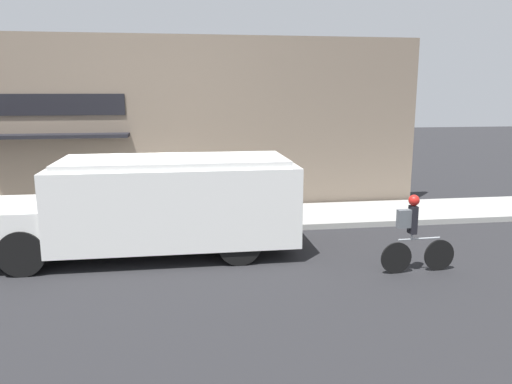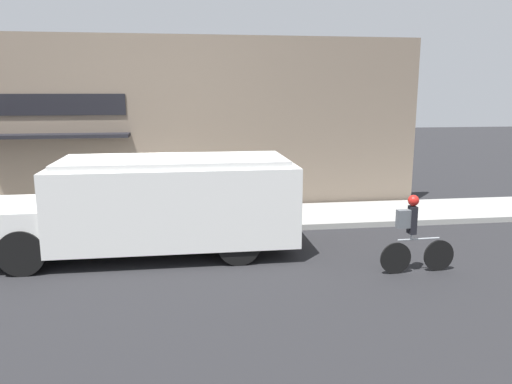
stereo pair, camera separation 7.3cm
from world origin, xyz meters
name	(u,v)px [view 1 (the left image)]	position (x,y,z in m)	size (l,w,h in m)	color
ground_plane	(142,237)	(0.00, 0.00, 0.00)	(70.00, 70.00, 0.00)	#232326
sidewalk	(145,221)	(0.00, 1.23, 0.08)	(28.00, 2.47, 0.15)	#999993
storefront	(143,126)	(-0.06, 2.67, 2.58)	(16.60, 0.88, 5.16)	#756656
school_bus	(153,205)	(0.39, -1.44, 1.14)	(6.94, 2.58, 2.16)	white
cyclist	(414,234)	(5.54, -3.32, 0.79)	(1.57, 0.22, 1.59)	black
trash_bin	(131,206)	(-0.36, 1.23, 0.53)	(0.58, 0.58, 0.75)	#2D5138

